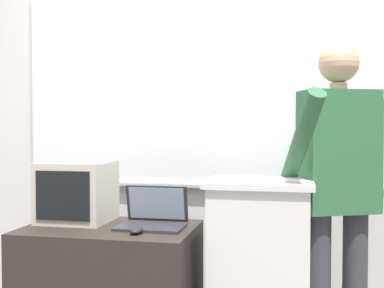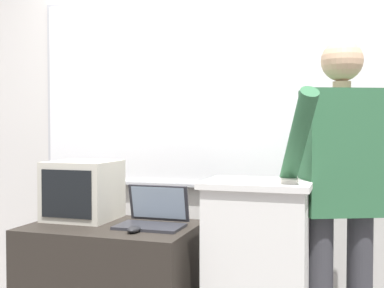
{
  "view_description": "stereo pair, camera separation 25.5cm",
  "coord_description": "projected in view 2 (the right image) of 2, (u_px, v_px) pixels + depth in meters",
  "views": [
    {
      "loc": [
        0.62,
        -2.03,
        1.29
      ],
      "look_at": [
        0.09,
        0.46,
        1.21
      ],
      "focal_mm": 45.0,
      "sensor_mm": 36.0,
      "label": 1
    },
    {
      "loc": [
        0.87,
        -1.97,
        1.29
      ],
      "look_at": [
        0.09,
        0.46,
        1.21
      ],
      "focal_mm": 45.0,
      "sensor_mm": 36.0,
      "label": 2
    }
  ],
  "objects": [
    {
      "name": "crt_monitor",
      "position": [
        83.0,
        190.0,
        2.78
      ],
      "size": [
        0.37,
        0.35,
        0.34
      ],
      "color": "#BCB7A8",
      "rests_on": "side_desk"
    },
    {
      "name": "person_presenter",
      "position": [
        341.0,
        185.0,
        2.45
      ],
      "size": [
        0.57,
        0.67,
        1.74
      ],
      "rotation": [
        0.0,
        0.0,
        0.4
      ],
      "color": "#333338",
      "rests_on": "ground_plane"
    },
    {
      "name": "computer_mouse_by_laptop",
      "position": [
        134.0,
        229.0,
        2.42
      ],
      "size": [
        0.06,
        0.1,
        0.03
      ],
      "color": "black",
      "rests_on": "side_desk"
    },
    {
      "name": "back_wall",
      "position": [
        209.0,
        98.0,
        3.22
      ],
      "size": [
        6.4,
        0.17,
        2.99
      ],
      "color": "silver",
      "rests_on": "ground_plane"
    },
    {
      "name": "wireless_keyboard",
      "position": [
        255.0,
        180.0,
        2.35
      ],
      "size": [
        0.41,
        0.12,
        0.02
      ],
      "color": "beige",
      "rests_on": "lectern_podium"
    },
    {
      "name": "lectern_podium",
      "position": [
        257.0,
        282.0,
        2.42
      ],
      "size": [
        0.53,
        0.42,
        1.03
      ],
      "color": "silver",
      "rests_on": "ground_plane"
    },
    {
      "name": "laptop",
      "position": [
        154.0,
        215.0,
        2.59
      ],
      "size": [
        0.35,
        0.26,
        0.21
      ],
      "color": "#28282D",
      "rests_on": "side_desk"
    }
  ]
}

